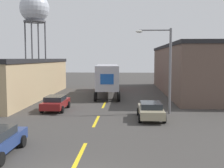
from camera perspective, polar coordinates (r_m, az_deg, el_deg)
road_centerline at (r=20.71m, az=-3.23°, el=-7.53°), size 0.20×18.03×0.01m
warehouse_left at (r=34.66m, az=-20.04°, el=1.10°), size 8.69×21.54×4.51m
warehouse_right at (r=39.31m, az=19.76°, el=2.85°), size 13.10×24.74×6.29m
semi_truck at (r=35.23m, az=-0.97°, el=1.50°), size 3.54×13.18×3.78m
parked_car_right_mid at (r=21.42m, az=7.86°, el=-5.27°), size 1.95×4.17×1.29m
parked_car_left_far at (r=25.25m, az=-11.38°, el=-3.72°), size 1.95×4.17×1.29m
water_tower at (r=60.02m, az=-15.48°, el=14.46°), size 5.86×5.86×17.53m
street_lamp at (r=23.36m, az=10.77°, el=4.13°), size 2.94×0.32×7.00m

